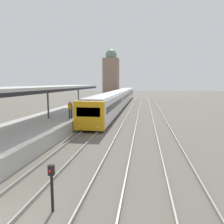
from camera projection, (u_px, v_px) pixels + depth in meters
platform_canopy at (48, 88)px, 20.40m from camera, size 4.00×24.20×3.05m
person_on_platform at (70, 108)px, 20.63m from camera, size 0.40×0.40×1.66m
train_near at (120, 97)px, 43.02m from camera, size 2.72×49.28×2.93m
signal_post_near at (52, 183)px, 7.38m from camera, size 0.20×0.22×1.67m
distant_domed_building at (111, 76)px, 58.53m from camera, size 4.00×4.00×13.20m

